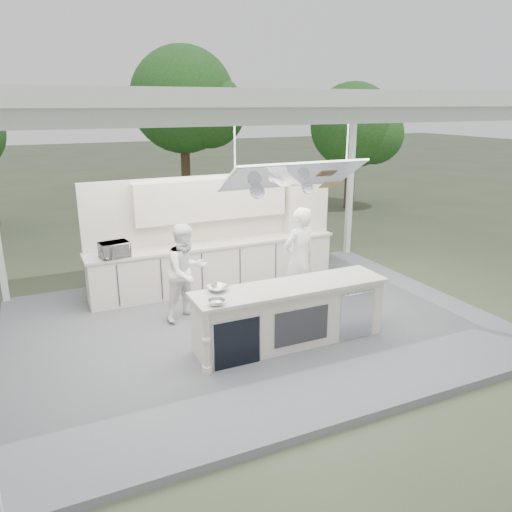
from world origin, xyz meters
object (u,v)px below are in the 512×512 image
demo_island (289,314)px  sous_chef (186,272)px  back_counter (216,265)px  head_chef (299,259)px

demo_island → sous_chef: size_ratio=1.83×
back_counter → sous_chef: sous_chef is taller
demo_island → head_chef: (0.82, 1.17, 0.46)m
head_chef → demo_island: bearing=42.8°
head_chef → back_counter: bearing=-70.7°
demo_island → back_counter: size_ratio=0.61×
demo_island → back_counter: (-0.18, 2.81, 0.00)m
back_counter → sous_chef: (-0.98, -1.24, 0.37)m
demo_island → sous_chef: bearing=126.4°
back_counter → sous_chef: size_ratio=3.00×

